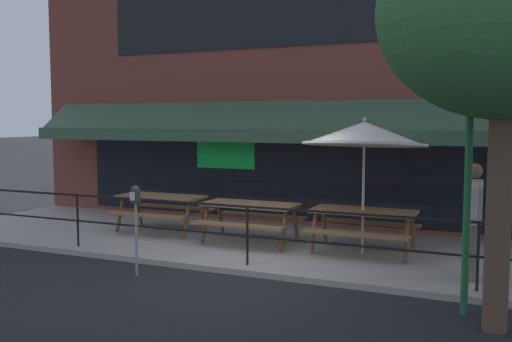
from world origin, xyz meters
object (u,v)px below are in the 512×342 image
(picnic_table_left, at_px, (161,203))
(pedestrian_walking, at_px, (473,215))
(parking_meter_near, at_px, (135,203))
(picnic_table_centre, at_px, (250,211))
(patio_umbrella_right, at_px, (364,134))
(street_sign_pole, at_px, (469,145))
(picnic_table_right, at_px, (363,219))

(picnic_table_left, xyz_separation_m, pedestrian_walking, (6.13, -1.22, 0.35))
(pedestrian_walking, xyz_separation_m, parking_meter_near, (-4.83, -1.46, 0.09))
(picnic_table_left, relative_size, picnic_table_centre, 1.00)
(picnic_table_left, relative_size, parking_meter_near, 1.27)
(patio_umbrella_right, relative_size, pedestrian_walking, 1.39)
(patio_umbrella_right, xyz_separation_m, street_sign_pole, (1.83, -2.30, -0.06))
(patio_umbrella_right, relative_size, parking_meter_near, 1.67)
(picnic_table_centre, distance_m, pedestrian_walking, 4.12)
(picnic_table_right, relative_size, pedestrian_walking, 1.05)
(picnic_table_centre, relative_size, parking_meter_near, 1.27)
(picnic_table_left, height_order, picnic_table_centre, same)
(pedestrian_walking, bearing_deg, picnic_table_right, 150.38)
(picnic_table_right, distance_m, pedestrian_walking, 2.15)
(patio_umbrella_right, distance_m, pedestrian_walking, 2.39)
(parking_meter_near, bearing_deg, picnic_table_right, 40.10)
(picnic_table_left, bearing_deg, pedestrian_walking, -11.27)
(street_sign_pole, bearing_deg, picnic_table_right, 128.09)
(picnic_table_left, xyz_separation_m, parking_meter_near, (1.30, -2.69, 0.44))
(pedestrian_walking, bearing_deg, picnic_table_left, 168.73)
(patio_umbrella_right, height_order, parking_meter_near, patio_umbrella_right)
(picnic_table_centre, relative_size, picnic_table_right, 1.00)
(picnic_table_right, relative_size, street_sign_pole, 0.44)
(street_sign_pole, bearing_deg, parking_meter_near, -177.91)
(picnic_table_left, distance_m, patio_umbrella_right, 4.54)
(picnic_table_centre, bearing_deg, picnic_table_right, 1.71)
(picnic_table_left, relative_size, patio_umbrella_right, 0.76)
(patio_umbrella_right, height_order, street_sign_pole, street_sign_pole)
(picnic_table_left, bearing_deg, picnic_table_centre, -6.30)
(pedestrian_walking, xyz_separation_m, street_sign_pole, (-0.01, -1.29, 1.06))
(patio_umbrella_right, height_order, pedestrian_walking, patio_umbrella_right)
(picnic_table_centre, distance_m, street_sign_pole, 4.79)
(picnic_table_right, xyz_separation_m, street_sign_pole, (1.83, -2.34, 1.41))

